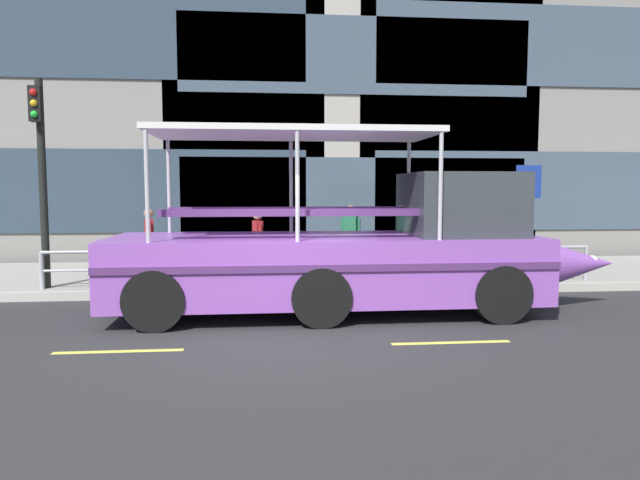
# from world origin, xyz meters

# --- Properties ---
(ground_plane) EXTENTS (120.00, 120.00, 0.00)m
(ground_plane) POSITION_xyz_m (0.00, 0.00, 0.00)
(ground_plane) COLOR #2B2B2D
(sidewalk) EXTENTS (32.00, 4.80, 0.18)m
(sidewalk) POSITION_xyz_m (0.00, 5.60, 0.09)
(sidewalk) COLOR #99968E
(sidewalk) RESTS_ON ground_plane
(curb_edge) EXTENTS (32.00, 0.18, 0.18)m
(curb_edge) POSITION_xyz_m (0.00, 3.11, 0.09)
(curb_edge) COLOR #B2ADA3
(curb_edge) RESTS_ON ground_plane
(lane_centreline) EXTENTS (25.80, 0.12, 0.01)m
(lane_centreline) POSITION_xyz_m (-0.00, -0.85, 0.00)
(lane_centreline) COLOR #DBD64C
(lane_centreline) RESTS_ON ground_plane
(curb_guardrail) EXTENTS (12.07, 0.09, 0.81)m
(curb_guardrail) POSITION_xyz_m (1.01, 3.45, 0.74)
(curb_guardrail) COLOR #9EA0A8
(curb_guardrail) RESTS_ON sidewalk
(traffic_light_pole) EXTENTS (0.24, 0.46, 4.37)m
(traffic_light_pole) POSITION_xyz_m (-4.96, 3.59, 2.82)
(traffic_light_pole) COLOR black
(traffic_light_pole) RESTS_ON sidewalk
(parking_sign) EXTENTS (0.60, 0.12, 2.64)m
(parking_sign) POSITION_xyz_m (5.75, 3.87, 1.97)
(parking_sign) COLOR #4C4F54
(parking_sign) RESTS_ON sidewalk
(duck_tour_boat) EXTENTS (9.60, 2.51, 3.32)m
(duck_tour_boat) POSITION_xyz_m (1.35, 1.41, 1.09)
(duck_tour_boat) COLOR purple
(duck_tour_boat) RESTS_ON ground_plane
(pedestrian_near_bow) EXTENTS (0.46, 0.22, 1.60)m
(pedestrian_near_bow) POSITION_xyz_m (4.27, 4.87, 1.15)
(pedestrian_near_bow) COLOR #1E2338
(pedestrian_near_bow) RESTS_ON sidewalk
(pedestrian_mid_left) EXTENTS (0.45, 0.31, 1.71)m
(pedestrian_mid_left) POSITION_xyz_m (1.70, 4.53, 1.21)
(pedestrian_mid_left) COLOR #47423D
(pedestrian_mid_left) RESTS_ON sidewalk
(pedestrian_mid_right) EXTENTS (0.27, 0.43, 1.57)m
(pedestrian_mid_right) POSITION_xyz_m (-0.50, 4.97, 1.13)
(pedestrian_mid_right) COLOR #47423D
(pedestrian_mid_right) RESTS_ON sidewalk
(pedestrian_near_stern) EXTENTS (0.26, 0.45, 1.64)m
(pedestrian_near_stern) POSITION_xyz_m (-3.02, 4.75, 1.17)
(pedestrian_near_stern) COLOR black
(pedestrian_near_stern) RESTS_ON sidewalk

